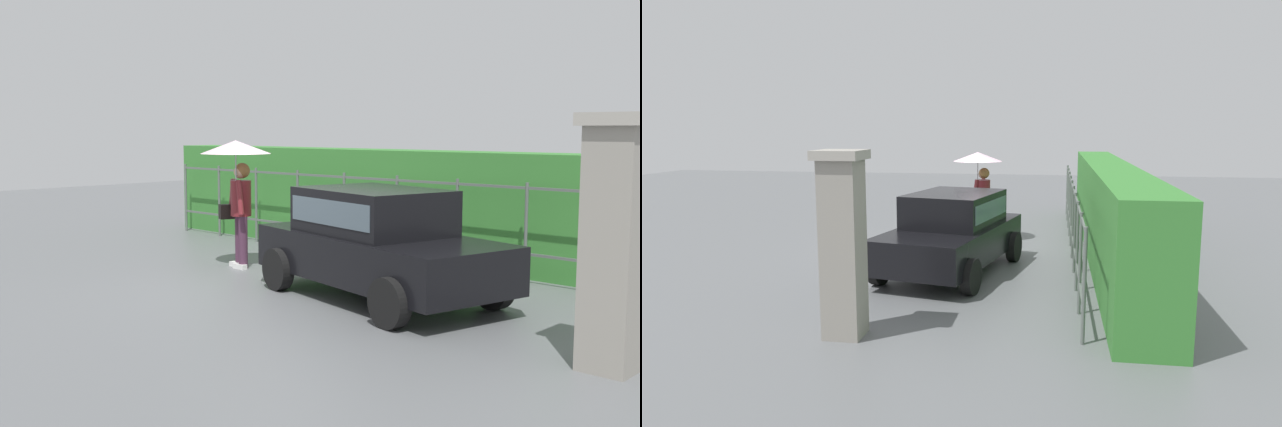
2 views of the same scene
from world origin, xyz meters
TOP-DOWN VIEW (x-y plane):
  - ground_plane at (0.00, 0.00)m, footprint 40.00×40.00m
  - car at (1.37, 0.39)m, footprint 3.96×2.47m
  - pedestrian at (-1.67, 0.50)m, footprint 1.14×1.14m
  - gate_pillar at (4.90, -0.41)m, footprint 0.60×0.60m
  - fence_section at (-0.68, 2.63)m, footprint 10.86×0.05m
  - hedge_row at (-0.68, 3.40)m, footprint 11.81×0.90m

SIDE VIEW (x-z plane):
  - ground_plane at x=0.00m, z-range 0.00..0.00m
  - car at x=1.37m, z-range 0.06..1.54m
  - fence_section at x=-0.68m, z-range 0.08..1.58m
  - hedge_row at x=-0.68m, z-range 0.00..1.90m
  - gate_pillar at x=4.90m, z-range 0.03..2.45m
  - pedestrian at x=-1.67m, z-range 0.58..2.67m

